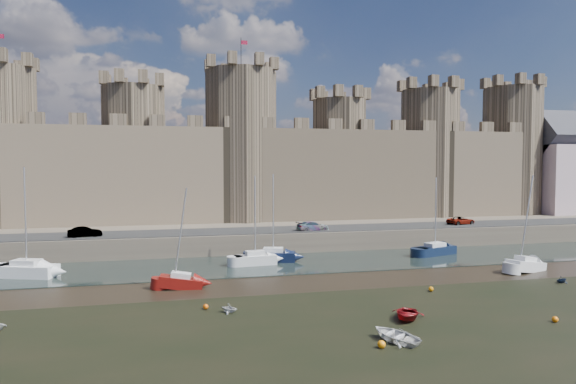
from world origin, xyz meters
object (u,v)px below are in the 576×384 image
object	(u,v)px
sailboat_0	(27,269)
sailboat_5	(525,264)
sailboat_3	(435,249)
car_3	(461,221)
sailboat_1	(273,255)
sailboat_2	(255,258)
car_2	(313,226)
sailboat_4	(181,281)
car_1	(85,232)

from	to	relation	value
sailboat_0	sailboat_5	distance (m)	50.21
sailboat_3	car_3	bearing A→B (deg)	26.21
sailboat_1	sailboat_2	xyz separation A→B (m)	(-2.34, -1.49, 0.00)
car_2	sailboat_3	distance (m)	15.45
sailboat_0	sailboat_5	world-z (taller)	sailboat_0
sailboat_2	sailboat_4	xyz separation A→B (m)	(-8.20, -8.78, -0.11)
sailboat_2	sailboat_3	world-z (taller)	sailboat_2
car_1	sailboat_0	distance (m)	10.65
car_3	sailboat_3	bearing A→B (deg)	121.00
car_3	sailboat_5	distance (m)	20.26
car_1	sailboat_0	bearing A→B (deg)	147.80
sailboat_4	sailboat_5	distance (m)	34.91
sailboat_0	sailboat_1	world-z (taller)	sailboat_0
car_3	sailboat_4	world-z (taller)	sailboat_4
car_1	sailboat_3	size ratio (longest dim) A/B	0.41
sailboat_5	sailboat_2	bearing A→B (deg)	141.83
car_1	car_3	distance (m)	50.20
sailboat_1	sailboat_4	distance (m)	14.71
car_2	car_1	bearing A→B (deg)	81.49
car_3	sailboat_4	bearing A→B (deg)	101.92
sailboat_1	sailboat_0	bearing A→B (deg)	-159.09
car_3	car_2	bearing A→B (deg)	80.40
sailboat_1	sailboat_5	bearing A→B (deg)	-8.71
car_3	sailboat_0	world-z (taller)	sailboat_0
car_1	sailboat_2	size ratio (longest dim) A/B	0.39
car_2	car_3	size ratio (longest dim) A/B	1.02
car_2	sailboat_0	xyz separation A→B (m)	(-31.78, -9.32, -2.29)
car_1	sailboat_2	bearing A→B (deg)	-124.70
sailboat_0	sailboat_3	xyz separation A→B (m)	(45.16, 1.97, -0.08)
car_2	sailboat_3	xyz separation A→B (m)	(13.38, -7.35, -2.38)
sailboat_2	sailboat_5	distance (m)	28.36
car_1	sailboat_0	xyz separation A→B (m)	(-4.00, -9.60, -2.31)
car_2	sailboat_1	world-z (taller)	sailboat_1
sailboat_3	sailboat_5	world-z (taller)	sailboat_5
sailboat_0	sailboat_5	xyz separation A→B (m)	(49.44, -8.75, -0.10)
sailboat_4	sailboat_1	bearing A→B (deg)	51.73
sailboat_4	sailboat_5	bearing A→B (deg)	6.21
sailboat_1	sailboat_3	distance (m)	20.08
sailboat_0	sailboat_1	distance (m)	25.19
sailboat_2	sailboat_3	size ratio (longest dim) A/B	1.04
car_2	sailboat_2	bearing A→B (deg)	125.34
sailboat_1	sailboat_5	world-z (taller)	sailboat_1
sailboat_3	sailboat_4	size ratio (longest dim) A/B	1.05
sailboat_0	sailboat_3	bearing A→B (deg)	22.55
sailboat_5	sailboat_4	bearing A→B (deg)	160.25
car_3	sailboat_0	distance (m)	55.30
sailboat_4	sailboat_2	bearing A→B (deg)	54.42
sailboat_2	sailboat_3	xyz separation A→B (m)	(22.41, 1.16, -0.05)
sailboat_4	car_3	bearing A→B (deg)	32.84
sailboat_4	sailboat_0	bearing A→B (deg)	158.78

